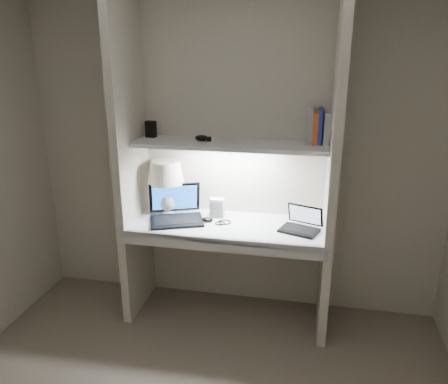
% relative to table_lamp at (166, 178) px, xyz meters
% --- Properties ---
extents(back_wall, '(3.20, 0.01, 2.50)m').
position_rel_table_lamp_xyz_m(back_wall, '(0.51, 0.14, 0.20)').
color(back_wall, beige).
rests_on(back_wall, floor).
extents(alcove_panel_left, '(0.06, 0.55, 2.50)m').
position_rel_table_lamp_xyz_m(alcove_panel_left, '(-0.22, -0.14, 0.20)').
color(alcove_panel_left, beige).
rests_on(alcove_panel_left, floor).
extents(alcove_panel_right, '(0.06, 0.55, 2.50)m').
position_rel_table_lamp_xyz_m(alcove_panel_right, '(1.24, -0.14, 0.20)').
color(alcove_panel_right, beige).
rests_on(alcove_panel_right, floor).
extents(desk, '(1.40, 0.55, 0.04)m').
position_rel_table_lamp_xyz_m(desk, '(0.51, -0.14, -0.30)').
color(desk, white).
rests_on(desk, alcove_panel_left).
extents(desk_apron, '(1.46, 0.03, 0.10)m').
position_rel_table_lamp_xyz_m(desk_apron, '(0.51, -0.40, -0.33)').
color(desk_apron, silver).
rests_on(desk_apron, desk).
extents(shelf, '(1.40, 0.36, 0.03)m').
position_rel_table_lamp_xyz_m(shelf, '(0.51, -0.04, 0.30)').
color(shelf, silver).
rests_on(shelf, back_wall).
extents(strip_light, '(0.60, 0.04, 0.02)m').
position_rel_table_lamp_xyz_m(strip_light, '(0.51, -0.04, 0.27)').
color(strip_light, white).
rests_on(strip_light, shelf).
extents(table_lamp, '(0.29, 0.29, 0.42)m').
position_rel_table_lamp_xyz_m(table_lamp, '(0.00, 0.00, 0.00)').
color(table_lamp, white).
rests_on(table_lamp, desk).
extents(laptop_main, '(0.49, 0.45, 0.26)m').
position_rel_table_lamp_xyz_m(laptop_main, '(0.11, -0.12, -0.23)').
color(laptop_main, black).
rests_on(laptop_main, desk).
extents(laptop_netbook, '(0.32, 0.30, 0.17)m').
position_rel_table_lamp_xyz_m(laptop_netbook, '(1.05, -0.14, -0.24)').
color(laptop_netbook, black).
rests_on(laptop_netbook, desk).
extents(speaker, '(0.11, 0.08, 0.15)m').
position_rel_table_lamp_xyz_m(speaker, '(0.40, -0.00, -0.21)').
color(speaker, silver).
rests_on(speaker, desk).
extents(mouse, '(0.10, 0.07, 0.03)m').
position_rel_table_lamp_xyz_m(mouse, '(0.35, -0.12, -0.27)').
color(mouse, black).
rests_on(mouse, desk).
extents(cable_coil, '(0.11, 0.11, 0.01)m').
position_rel_table_lamp_xyz_m(cable_coil, '(0.49, -0.12, -0.28)').
color(cable_coil, black).
rests_on(cable_coil, desk).
extents(sticky_note, '(0.07, 0.07, 0.00)m').
position_rel_table_lamp_xyz_m(sticky_note, '(0.15, -0.14, -0.28)').
color(sticky_note, '#E6F834').
rests_on(sticky_note, desk).
extents(book_row, '(0.24, 0.17, 0.25)m').
position_rel_table_lamp_xyz_m(book_row, '(1.16, 0.06, 0.43)').
color(book_row, white).
rests_on(book_row, shelf).
extents(shelf_box, '(0.08, 0.06, 0.12)m').
position_rel_table_lamp_xyz_m(shelf_box, '(-0.12, 0.04, 0.37)').
color(shelf_box, black).
rests_on(shelf_box, shelf).
extents(shelf_gadget, '(0.11, 0.08, 0.04)m').
position_rel_table_lamp_xyz_m(shelf_gadget, '(0.30, -0.02, 0.33)').
color(shelf_gadget, black).
rests_on(shelf_gadget, shelf).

